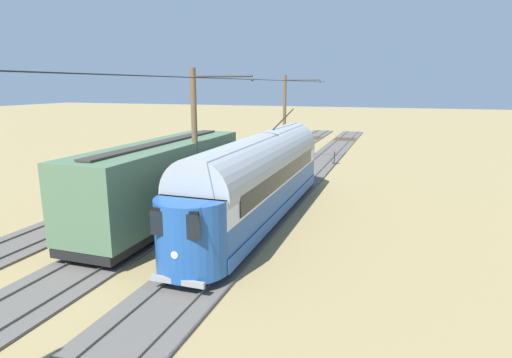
{
  "coord_description": "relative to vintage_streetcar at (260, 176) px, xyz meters",
  "views": [
    {
      "loc": [
        -10.7,
        21.97,
        6.66
      ],
      "look_at": [
        -3.8,
        1.73,
        1.9
      ],
      "focal_mm": 29.81,
      "sensor_mm": 36.0,
      "label": 1
    }
  ],
  "objects": [
    {
      "name": "ground_plane",
      "position": [
        4.27,
        -2.56,
        -2.26
      ],
      "size": [
        220.0,
        220.0,
        0.0
      ],
      "primitive_type": "plane",
      "color": "#937F51"
    },
    {
      "name": "track_streetcar_siding",
      "position": [
        0.0,
        -2.88,
        -2.2
      ],
      "size": [
        2.8,
        80.0,
        0.18
      ],
      "color": "#56514C",
      "rests_on": "ground"
    },
    {
      "name": "track_adjacent_siding",
      "position": [
        4.27,
        -2.88,
        -2.2
      ],
      "size": [
        2.8,
        80.0,
        0.18
      ],
      "color": "#56514C",
      "rests_on": "ground"
    },
    {
      "name": "track_third_siding",
      "position": [
        8.55,
        -2.88,
        -2.2
      ],
      "size": [
        2.8,
        80.0,
        0.18
      ],
      "color": "#56514C",
      "rests_on": "ground"
    },
    {
      "name": "vintage_streetcar",
      "position": [
        0.0,
        0.0,
        0.0
      ],
      "size": [
        2.65,
        16.96,
        5.03
      ],
      "color": "#1E4C93",
      "rests_on": "ground"
    },
    {
      "name": "boxcar_adjacent",
      "position": [
        4.28,
        1.93,
        -0.09
      ],
      "size": [
        2.96,
        11.9,
        3.85
      ],
      "color": "#4C6B4C",
      "rests_on": "ground"
    },
    {
      "name": "catenary_pole_foreground",
      "position": [
        2.86,
        -15.54,
        1.64
      ],
      "size": [
        3.17,
        0.28,
        7.43
      ],
      "color": "brown",
      "rests_on": "ground"
    },
    {
      "name": "catenary_pole_mid_near",
      "position": [
        2.86,
        1.07,
        1.64
      ],
      "size": [
        3.17,
        0.28,
        7.43
      ],
      "color": "brown",
      "rests_on": "ground"
    },
    {
      "name": "overhead_wire_run",
      "position": [
        0.05,
        8.54,
        4.63
      ],
      "size": [
        2.96,
        53.84,
        0.18
      ],
      "color": "black",
      "rests_on": "ground"
    },
    {
      "name": "switch_stand",
      "position": [
        -1.27,
        -16.17,
        -1.56
      ],
      "size": [
        0.5,
        0.3,
        1.24
      ],
      "color": "black",
      "rests_on": "ground"
    }
  ]
}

